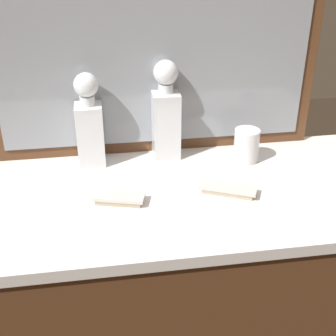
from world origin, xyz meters
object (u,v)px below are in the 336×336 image
(crystal_tumbler_far_right, at_px, (246,147))
(crystal_decanter_rear, at_px, (90,129))
(crystal_decanter_right, at_px, (166,119))
(silver_brush_far_left, at_px, (119,198))
(silver_brush_center, at_px, (228,189))

(crystal_tumbler_far_right, bearing_deg, crystal_decanter_rear, 172.96)
(crystal_decanter_rear, relative_size, crystal_tumbler_far_right, 2.76)
(crystal_tumbler_far_right, bearing_deg, crystal_decanter_right, 162.60)
(crystal_decanter_right, distance_m, crystal_tumbler_far_right, 0.27)
(crystal_tumbler_far_right, height_order, silver_brush_far_left, crystal_tumbler_far_right)
(silver_brush_far_left, height_order, silver_brush_center, same)
(crystal_tumbler_far_right, bearing_deg, silver_brush_center, -120.12)
(silver_brush_far_left, bearing_deg, crystal_decanter_right, 57.15)
(crystal_decanter_rear, distance_m, silver_brush_far_left, 0.28)
(crystal_decanter_rear, height_order, crystal_tumbler_far_right, crystal_decanter_rear)
(crystal_decanter_rear, bearing_deg, silver_brush_far_left, -74.08)
(crystal_decanter_rear, xyz_separation_m, crystal_decanter_right, (0.24, 0.02, 0.01))
(crystal_decanter_right, xyz_separation_m, silver_brush_center, (0.14, -0.27, -0.12))
(silver_brush_far_left, bearing_deg, silver_brush_center, 0.14)
(silver_brush_far_left, relative_size, silver_brush_center, 0.89)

